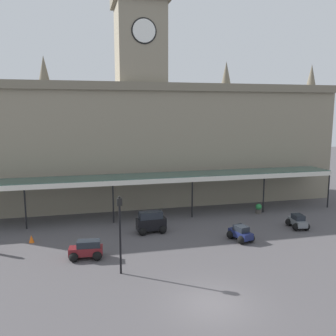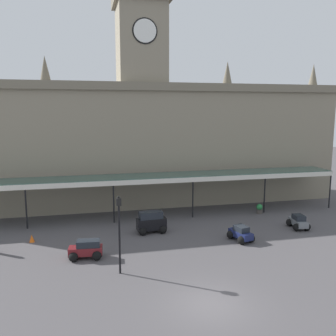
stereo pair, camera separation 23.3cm
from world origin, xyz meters
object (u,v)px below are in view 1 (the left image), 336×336
object	(u,v)px
car_grey_sedan	(298,222)
planter_by_canopy	(259,208)
car_navy_sedan	(241,234)
traffic_cone	(31,239)
car_black_van	(151,223)
car_maroon_estate	(87,251)
victorian_lamppost	(120,226)

from	to	relation	value
car_grey_sedan	planter_by_canopy	distance (m)	4.98
car_navy_sedan	car_grey_sedan	xyz separation A→B (m)	(6.04, 1.63, 0.00)
car_grey_sedan	planter_by_canopy	bearing A→B (deg)	103.23
car_grey_sedan	traffic_cone	distance (m)	21.83
car_black_van	car_maroon_estate	bearing A→B (deg)	-141.83
car_grey_sedan	car_maroon_estate	distance (m)	17.88
car_navy_sedan	car_black_van	world-z (taller)	car_black_van
victorian_lamppost	car_black_van	bearing A→B (deg)	65.05
car_black_van	planter_by_canopy	size ratio (longest dim) A/B	2.57
car_black_van	victorian_lamppost	bearing A→B (deg)	-114.95
car_maroon_estate	traffic_cone	bearing A→B (deg)	134.75
car_black_van	traffic_cone	world-z (taller)	car_black_van
car_navy_sedan	car_maroon_estate	bearing A→B (deg)	-176.32
car_navy_sedan	traffic_cone	bearing A→B (deg)	168.05
car_grey_sedan	traffic_cone	xyz separation A→B (m)	(-21.76, 1.69, -0.21)
car_maroon_estate	car_black_van	bearing A→B (deg)	38.17
car_navy_sedan	victorian_lamppost	size ratio (longest dim) A/B	0.45
car_maroon_estate	victorian_lamppost	distance (m)	4.29
victorian_lamppost	car_grey_sedan	bearing A→B (deg)	18.47
car_black_van	traffic_cone	xyz separation A→B (m)	(-9.32, -0.07, -0.52)
car_navy_sedan	traffic_cone	distance (m)	16.07
car_black_van	victorian_lamppost	xyz separation A→B (m)	(-3.26, -7.01, 2.25)
traffic_cone	car_maroon_estate	bearing A→B (deg)	-45.25
car_grey_sedan	victorian_lamppost	distance (m)	16.75
car_grey_sedan	planter_by_canopy	xyz separation A→B (m)	(-1.14, 4.84, -0.01)
car_navy_sedan	planter_by_canopy	bearing A→B (deg)	52.90
car_grey_sedan	planter_by_canopy	world-z (taller)	car_grey_sedan
car_maroon_estate	planter_by_canopy	distance (m)	18.09
car_maroon_estate	traffic_cone	world-z (taller)	car_maroon_estate
car_navy_sedan	planter_by_canopy	size ratio (longest dim) A/B	2.29
victorian_lamppost	traffic_cone	distance (m)	9.61
car_maroon_estate	planter_by_canopy	size ratio (longest dim) A/B	2.42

